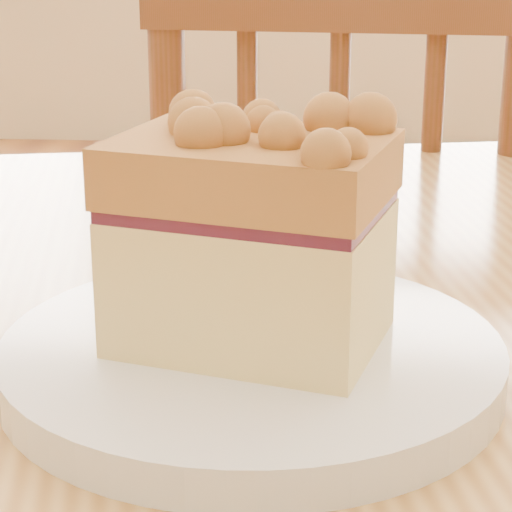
{
  "coord_description": "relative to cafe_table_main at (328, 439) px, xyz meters",
  "views": [
    {
      "loc": [
        -0.02,
        -0.46,
        0.96
      ],
      "look_at": [
        -0.05,
        0.01,
        0.8
      ],
      "focal_mm": 70.0,
      "sensor_mm": 36.0,
      "label": 1
    }
  ],
  "objects": [
    {
      "name": "plate",
      "position": [
        -0.04,
        -0.12,
        0.11
      ],
      "size": [
        0.24,
        0.24,
        0.02
      ],
      "color": "white",
      "rests_on": "cafe_table_main"
    },
    {
      "name": "cafe_table_main",
      "position": [
        0.0,
        0.0,
        0.0
      ],
      "size": [
        1.34,
        1.03,
        0.75
      ],
      "rotation": [
        0.0,
        0.0,
        0.19
      ],
      "color": "tan",
      "rests_on": "ground"
    },
    {
      "name": "cake_slice",
      "position": [
        -0.04,
        -0.12,
        0.17
      ],
      "size": [
        0.15,
        0.12,
        0.12
      ],
      "rotation": [
        0.0,
        0.0,
        -0.27
      ],
      "color": "#F2CB89",
      "rests_on": "plate"
    },
    {
      "name": "cafe_chair_main",
      "position": [
        0.02,
        0.55,
        -0.18
      ],
      "size": [
        0.46,
        0.46,
        0.93
      ],
      "rotation": [
        0.0,
        0.0,
        3.05
      ],
      "color": "brown",
      "rests_on": "ground"
    }
  ]
}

